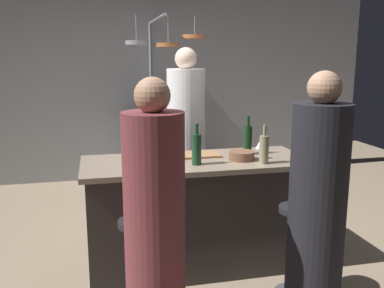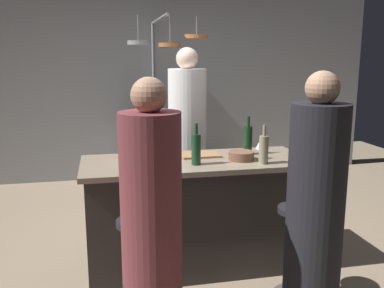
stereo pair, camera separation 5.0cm
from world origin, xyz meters
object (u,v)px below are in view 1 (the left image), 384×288
guest_left (155,233)px  pepper_mill (296,150)px  bar_stool_right (295,247)px  bar_stool_left (139,264)px  wine_bottle_green (197,149)px  wine_bottle_red (248,139)px  mixing_bowl_ceramic (135,160)px  mixing_bowl_wooden (241,156)px  wine_glass_near_right_guest (260,146)px  stove_range (155,151)px  chef (186,144)px  wine_bottle_white (264,149)px  wine_glass_by_chef (157,144)px  guest_right (317,216)px  cutting_board (200,155)px

guest_left → pepper_mill: bearing=30.9°
bar_stool_right → bar_stool_left: bearing=180.0°
wine_bottle_green → wine_bottle_red: (0.50, 0.25, 0.00)m
mixing_bowl_ceramic → mixing_bowl_wooden: mixing_bowl_wooden is taller
pepper_mill → bar_stool_right: bearing=-112.7°
bar_stool_right → wine_glass_near_right_guest: bearing=97.4°
guest_left → mixing_bowl_wooden: size_ratio=7.90×
stove_range → chef: 1.57m
stove_range → wine_bottle_red: (0.47, -2.34, 0.58)m
wine_bottle_white → mixing_bowl_wooden: 0.21m
wine_glass_by_chef → mixing_bowl_ceramic: 0.31m
chef → pepper_mill: size_ratio=8.57×
wine_bottle_white → bar_stool_right: bearing=-75.9°
guest_left → pepper_mill: guest_left is taller
guest_right → mixing_bowl_ceramic: (-1.00, 0.97, 0.17)m
guest_right → wine_bottle_white: guest_right is taller
pepper_mill → mixing_bowl_ceramic: size_ratio=1.37×
wine_bottle_red → wine_glass_by_chef: size_ratio=2.21×
wine_glass_near_right_guest → wine_glass_by_chef: (-0.79, 0.27, 0.00)m
guest_right → wine_glass_near_right_guest: guest_right is taller
bar_stool_left → mixing_bowl_wooden: bearing=31.7°
wine_bottle_green → guest_right: bearing=-57.1°
mixing_bowl_ceramic → cutting_board: bearing=15.1°
chef → bar_stool_left: 1.74m
wine_bottle_green → wine_glass_near_right_guest: (0.54, 0.08, -0.02)m
wine_glass_near_right_guest → mixing_bowl_ceramic: wine_glass_near_right_guest is taller
chef → cutting_board: chef is taller
guest_right → mixing_bowl_wooden: guest_right is taller
guest_left → wine_bottle_red: 1.48m
wine_glass_by_chef → mixing_bowl_wooden: wine_glass_by_chef is taller
guest_left → wine_glass_near_right_guest: (0.98, 0.93, 0.26)m
mixing_bowl_wooden → wine_glass_by_chef: bearing=156.5°
guest_right → wine_glass_near_right_guest: 0.96m
stove_range → wine_glass_near_right_guest: wine_glass_near_right_guest is taller
bar_stool_left → wine_bottle_green: wine_bottle_green is taller
wine_bottle_white → wine_bottle_red: bearing=91.9°
guest_right → bar_stool_right: bearing=80.1°
bar_stool_right → wine_glass_by_chef: size_ratio=4.66×
guest_right → bar_stool_left: (-1.05, 0.37, -0.38)m
bar_stool_left → guest_right: bearing=-19.5°
wine_bottle_green → wine_glass_near_right_guest: bearing=8.5°
guest_right → mixing_bowl_ceramic: size_ratio=10.61×
wine_bottle_red → wine_glass_by_chef: wine_bottle_red is taller
guest_left → cutting_board: (0.54, 1.12, 0.16)m
stove_range → bar_stool_right: bearing=-79.3°
wine_bottle_green → mixing_bowl_ceramic: size_ratio=2.08×
wine_bottle_red → bar_stool_left: bearing=-143.9°
pepper_mill → mixing_bowl_wooden: 0.43m
bar_stool_right → wine_bottle_red: size_ratio=2.11×
pepper_mill → mixing_bowl_wooden: bearing=151.4°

